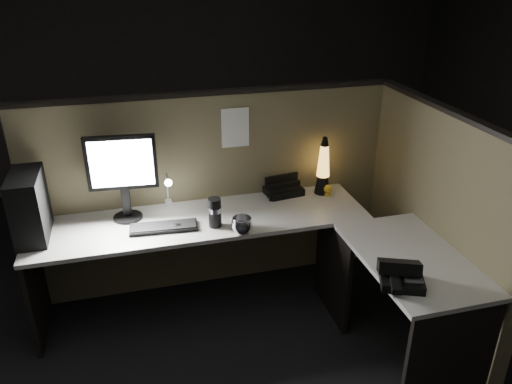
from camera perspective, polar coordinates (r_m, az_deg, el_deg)
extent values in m
plane|color=black|center=(3.42, -1.36, -18.28)|extent=(6.00, 6.00, 0.00)
plane|color=#282623|center=(5.54, -9.10, 14.48)|extent=(6.00, 0.00, 6.00)
cube|color=brown|center=(3.75, -4.83, -0.17)|extent=(2.66, 0.06, 1.50)
cube|color=brown|center=(3.53, 19.59, -3.37)|extent=(0.06, 1.66, 1.50)
cube|color=beige|center=(3.46, -6.26, -3.24)|extent=(2.30, 0.60, 0.03)
cube|color=beige|center=(3.17, 17.42, -7.24)|extent=(0.60, 1.00, 0.03)
cube|color=black|center=(3.69, -23.83, -10.13)|extent=(0.03, 0.55, 0.70)
cube|color=black|center=(3.08, 21.26, -17.53)|extent=(0.55, 0.03, 0.70)
cube|color=black|center=(3.61, 8.73, -8.82)|extent=(0.03, 0.55, 0.70)
cube|color=black|center=(3.43, -24.48, -1.49)|extent=(0.18, 0.41, 0.43)
cylinder|color=black|center=(3.54, -14.41, -2.78)|extent=(0.20, 0.20, 0.02)
cube|color=black|center=(3.51, -14.62, -0.94)|extent=(0.06, 0.05, 0.22)
cube|color=black|center=(3.39, -15.13, 3.26)|extent=(0.46, 0.08, 0.37)
cube|color=white|center=(3.37, -15.12, 3.14)|extent=(0.40, 0.04, 0.32)
cube|color=black|center=(3.36, -10.50, -3.98)|extent=(0.45, 0.18, 0.02)
ellipsoid|color=black|center=(3.34, -9.08, -3.87)|extent=(0.09, 0.07, 0.03)
cube|color=silver|center=(3.67, -9.97, -1.13)|extent=(0.05, 0.06, 0.03)
cylinder|color=silver|center=(3.62, -10.11, 0.57)|extent=(0.01, 0.01, 0.21)
cylinder|color=silver|center=(3.52, -10.13, 1.65)|extent=(0.01, 0.14, 0.01)
sphere|color=white|center=(3.45, -9.99, 1.05)|extent=(0.05, 0.05, 0.05)
cube|color=black|center=(3.79, 3.00, 0.29)|extent=(0.30, 0.27, 0.05)
cube|color=black|center=(3.74, 3.19, 0.66)|extent=(0.27, 0.05, 0.10)
cube|color=black|center=(3.83, 2.66, 1.96)|extent=(0.27, 0.05, 0.18)
cone|color=black|center=(3.81, 7.58, 0.90)|extent=(0.12, 0.12, 0.14)
cone|color=gold|center=(3.73, 7.75, 3.55)|extent=(0.10, 0.10, 0.24)
sphere|color=#913E15|center=(3.76, 7.68, 2.48)|extent=(0.05, 0.05, 0.05)
sphere|color=#913E15|center=(3.73, 7.76, 3.70)|extent=(0.03, 0.03, 0.03)
cone|color=black|center=(3.68, 7.88, 5.74)|extent=(0.06, 0.06, 0.06)
cylinder|color=black|center=(3.30, -4.73, -2.36)|extent=(0.09, 0.09, 0.20)
imported|color=silver|center=(3.24, -1.62, -3.82)|extent=(0.17, 0.17, 0.11)
sphere|color=yellow|center=(3.77, 8.23, 0.35)|extent=(0.06, 0.06, 0.06)
cube|color=white|center=(3.56, -2.38, 7.34)|extent=(0.20, 0.00, 0.29)
cube|color=black|center=(2.88, 16.30, -9.67)|extent=(0.29, 0.27, 0.05)
cube|color=black|center=(2.88, 16.05, -8.27)|extent=(0.26, 0.21, 0.11)
cube|color=black|center=(2.80, 15.64, -9.99)|extent=(0.11, 0.18, 0.03)
cube|color=#3F3F42|center=(2.87, 17.54, -9.34)|extent=(0.13, 0.13, 0.00)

